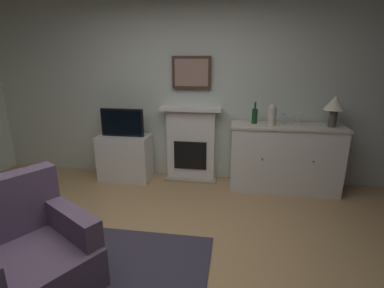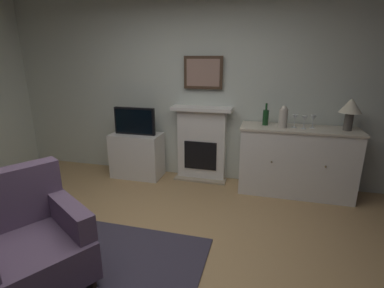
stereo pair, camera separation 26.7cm
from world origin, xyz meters
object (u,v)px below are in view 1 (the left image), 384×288
object	(u,v)px
vase_decorative	(272,115)
wine_glass_right	(300,116)
armchair	(27,253)
table_lamp	(335,105)
sideboard_cabinet	(284,158)
wine_glass_left	(283,116)
fireplace_unit	(191,144)
tv_set	(122,123)
wine_bottle	(255,116)
tv_cabinet	(125,157)
wine_glass_center	(292,117)
framed_picture	(192,73)

from	to	relation	value
vase_decorative	wine_glass_right	bearing A→B (deg)	10.24
armchair	wine_glass_right	bearing A→B (deg)	44.16
table_lamp	vase_decorative	bearing A→B (deg)	-176.26
sideboard_cabinet	wine_glass_left	world-z (taller)	wine_glass_left
wine_glass_left	wine_glass_right	xyz separation A→B (m)	(0.22, 0.02, 0.00)
fireplace_unit	tv_set	world-z (taller)	fireplace_unit
wine_glass_left	armchair	distance (m)	3.15
vase_decorative	armchair	xyz separation A→B (m)	(-1.96, -2.20, -0.67)
wine_glass_left	table_lamp	bearing A→B (deg)	0.30
wine_glass_right	vase_decorative	size ratio (longest dim) A/B	0.59
fireplace_unit	armchair	xyz separation A→B (m)	(-0.86, -2.42, -0.17)
armchair	sideboard_cabinet	bearing A→B (deg)	45.84
wine_bottle	tv_cabinet	distance (m)	1.99
wine_glass_center	wine_glass_right	xyz separation A→B (m)	(0.11, 0.07, 0.00)
table_lamp	tv_cabinet	world-z (taller)	table_lamp
sideboard_cabinet	wine_glass_right	xyz separation A→B (m)	(0.15, 0.02, 0.58)
vase_decorative	armchair	size ratio (longest dim) A/B	0.26
wine_glass_center	tv_cabinet	size ratio (longest dim) A/B	0.22
tv_cabinet	table_lamp	bearing A→B (deg)	-0.30
fireplace_unit	wine_glass_center	world-z (taller)	fireplace_unit
framed_picture	wine_glass_center	size ratio (longest dim) A/B	3.33
framed_picture	tv_set	xyz separation A→B (m)	(-0.98, -0.23, -0.69)
framed_picture	wine_glass_right	xyz separation A→B (m)	(1.47, -0.21, -0.53)
wine_glass_right	armchair	world-z (taller)	wine_glass_right
fireplace_unit	wine_glass_center	size ratio (longest dim) A/B	6.67
vase_decorative	wine_bottle	bearing A→B (deg)	156.78
wine_glass_center	wine_glass_right	bearing A→B (deg)	32.26
wine_glass_left	vase_decorative	bearing A→B (deg)	-162.04
sideboard_cabinet	wine_glass_center	distance (m)	0.58
wine_glass_right	tv_cabinet	world-z (taller)	wine_glass_right
framed_picture	armchair	distance (m)	2.87
fireplace_unit	tv_cabinet	world-z (taller)	fireplace_unit
wine_glass_left	tv_set	xyz separation A→B (m)	(-2.22, -0.00, -0.16)
tv_set	wine_glass_right	bearing A→B (deg)	0.56
sideboard_cabinet	vase_decorative	size ratio (longest dim) A/B	5.23
wine_glass_left	tv_cabinet	bearing A→B (deg)	179.53
table_lamp	armchair	xyz separation A→B (m)	(-2.73, -2.25, -0.81)
vase_decorative	tv_cabinet	xyz separation A→B (m)	(-2.08, 0.06, -0.72)
wine_glass_left	wine_glass_right	world-z (taller)	same
tv_set	wine_glass_center	bearing A→B (deg)	-1.12
framed_picture	sideboard_cabinet	xyz separation A→B (m)	(1.32, -0.22, -1.11)
framed_picture	wine_glass_left	size ratio (longest dim) A/B	3.33
sideboard_cabinet	vase_decorative	distance (m)	0.64
tv_cabinet	tv_set	world-z (taller)	tv_set
table_lamp	wine_glass_left	size ratio (longest dim) A/B	2.42
table_lamp	vase_decorative	xyz separation A→B (m)	(-0.76, -0.05, -0.14)
fireplace_unit	table_lamp	distance (m)	1.99
wine_glass_left	vase_decorative	xyz separation A→B (m)	(-0.14, -0.05, 0.02)
sideboard_cabinet	wine_glass_center	bearing A→B (deg)	-54.76
wine_bottle	vase_decorative	distance (m)	0.24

